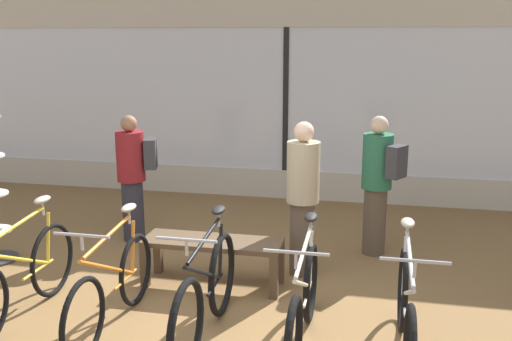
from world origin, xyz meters
TOP-DOWN VIEW (x-y plane):
  - ground_plane at (0.00, 0.00)m, footprint 24.00×24.00m
  - shop_back_wall at (0.00, 4.22)m, footprint 12.00×0.08m
  - bicycle_far_left at (-1.68, -0.14)m, footprint 0.46×1.78m
  - bicycle_left at (-0.81, -0.11)m, footprint 0.46×1.67m
  - bicycle_center at (0.04, -0.15)m, footprint 0.46×1.76m
  - bicycle_right at (0.83, -0.13)m, footprint 0.46×1.78m
  - bicycle_far_right at (1.63, -0.14)m, footprint 0.46×1.79m
  - display_bench at (-0.21, 0.91)m, footprint 1.40×0.44m
  - customer_near_rack at (-1.52, 1.98)m, footprint 0.54×0.42m
  - customer_by_window at (1.39, 2.12)m, footprint 0.56×0.50m
  - customer_mid_floor at (0.63, 1.37)m, footprint 0.39×0.39m

SIDE VIEW (x-z plane):
  - ground_plane at x=0.00m, z-range 0.00..0.00m
  - bicycle_left at x=-0.81m, z-range -0.13..0.89m
  - bicycle_right at x=0.83m, z-range -0.13..0.90m
  - display_bench at x=-0.21m, z-range 0.15..0.63m
  - bicycle_far_right at x=1.63m, z-range -0.12..0.92m
  - bicycle_far_left at x=-1.68m, z-range -0.12..0.92m
  - bicycle_center at x=0.04m, z-range -0.12..0.94m
  - customer_near_rack at x=-1.52m, z-range 0.06..1.61m
  - customer_mid_floor at x=0.63m, z-range 0.04..1.68m
  - customer_by_window at x=1.39m, z-range 0.06..1.67m
  - shop_back_wall at x=0.00m, z-range 0.04..3.24m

